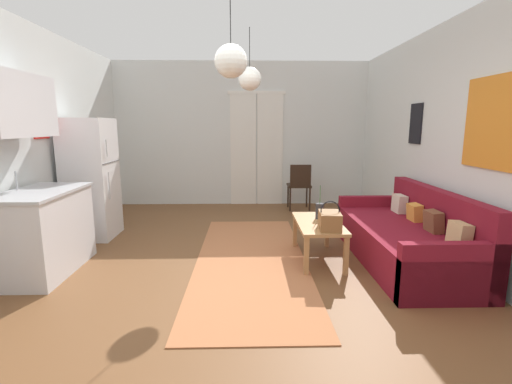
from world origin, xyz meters
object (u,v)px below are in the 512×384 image
at_px(coffee_table, 318,227).
at_px(handbag, 330,220).
at_px(pendant_lamp_far, 250,79).
at_px(accent_chair, 299,184).
at_px(bamboo_vase, 320,211).
at_px(refrigerator, 91,179).
at_px(pendant_lamp_near, 231,61).
at_px(couch, 409,239).

bearing_deg(coffee_table, handbag, -79.30).
bearing_deg(coffee_table, pendant_lamp_far, 137.76).
xyz_separation_m(handbag, accent_chair, (0.08, 2.85, -0.06)).
distance_m(bamboo_vase, accent_chair, 2.40).
height_order(coffee_table, accent_chair, accent_chair).
xyz_separation_m(coffee_table, refrigerator, (-2.99, 0.97, 0.43)).
relative_size(bamboo_vase, handbag, 1.18).
distance_m(handbag, accent_chair, 2.85).
bearing_deg(coffee_table, pendant_lamp_near, -144.30).
relative_size(accent_chair, pendant_lamp_far, 1.12).
relative_size(refrigerator, accent_chair, 1.93).
bearing_deg(pendant_lamp_near, bamboo_vase, 40.01).
bearing_deg(handbag, pendant_lamp_far, 129.59).
height_order(handbag, pendant_lamp_near, pendant_lamp_near).
xyz_separation_m(couch, accent_chair, (-0.90, 2.65, 0.22)).
distance_m(refrigerator, accent_chair, 3.52).
distance_m(coffee_table, pendant_lamp_near, 2.10).
distance_m(refrigerator, pendant_lamp_near, 2.92).
distance_m(coffee_table, accent_chair, 2.55).
xyz_separation_m(coffee_table, pendant_lamp_near, (-0.97, -0.69, 1.73)).
distance_m(handbag, refrigerator, 3.32).
distance_m(handbag, pendant_lamp_near, 1.91).
bearing_deg(accent_chair, pendant_lamp_near, 71.01).
bearing_deg(handbag, accent_chair, 88.39).
relative_size(coffee_table, handbag, 2.89).
bearing_deg(handbag, pendant_lamp_near, -159.34).
height_order(couch, refrigerator, refrigerator).
xyz_separation_m(refrigerator, pendant_lamp_near, (2.02, -1.67, 1.29)).
bearing_deg(coffee_table, refrigerator, 161.96).
bearing_deg(accent_chair, pendant_lamp_far, 62.94).
relative_size(coffee_table, pendant_lamp_far, 1.31).
height_order(coffee_table, handbag, handbag).
distance_m(couch, bamboo_vase, 1.06).
distance_m(couch, refrigerator, 4.20).
height_order(bamboo_vase, refrigerator, refrigerator).
bearing_deg(pendant_lamp_near, accent_chair, 71.16).
bearing_deg(accent_chair, handbag, 88.24).
bearing_deg(bamboo_vase, pendant_lamp_near, -139.99).
xyz_separation_m(couch, refrigerator, (-4.02, 1.08, 0.56)).
height_order(bamboo_vase, handbag, bamboo_vase).
height_order(handbag, refrigerator, refrigerator).
bearing_deg(bamboo_vase, handbag, -87.64).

